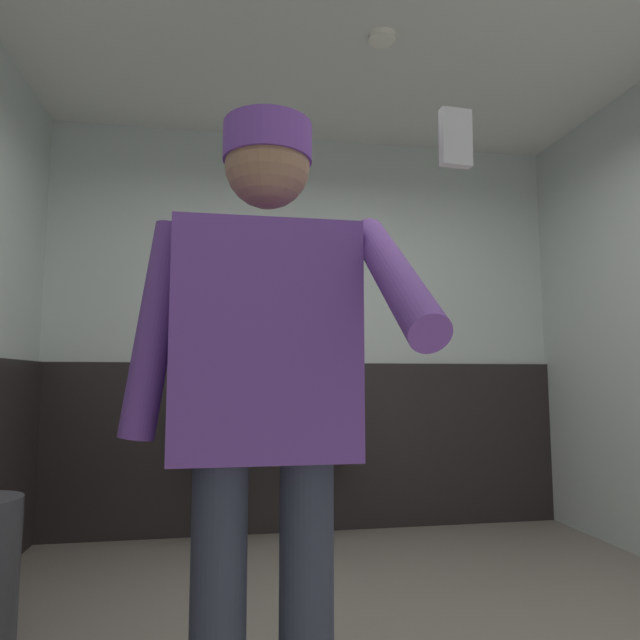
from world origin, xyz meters
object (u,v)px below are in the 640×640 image
urinal_middle (329,416)px  person (265,381)px  cell_phone (456,138)px  urinal_left (215,418)px  soap_dispenser (347,338)px

urinal_middle → person: person is taller
urinal_middle → cell_phone: bearing=-95.7°
urinal_left → soap_dispenser: bearing=7.5°
person → urinal_left: bearing=94.2°
person → cell_phone: person is taller
person → cell_phone: 0.75m
urinal_left → cell_phone: size_ratio=11.27×
urinal_left → cell_phone: (0.48, -2.73, 0.70)m
urinal_middle → soap_dispenser: size_ratio=6.89×
urinal_middle → soap_dispenser: (0.15, 0.12, 0.54)m
soap_dispenser → urinal_left: bearing=-172.5°
soap_dispenser → cell_phone: bearing=-98.5°
urinal_left → cell_phone: bearing=-80.0°
cell_phone → urinal_left: bearing=95.9°
urinal_left → urinal_middle: 0.75m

